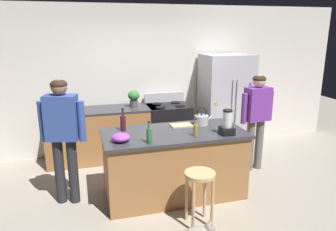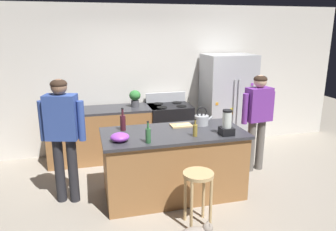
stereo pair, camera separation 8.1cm
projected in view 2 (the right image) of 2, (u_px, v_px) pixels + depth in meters
name	position (u px, v px, depth m)	size (l,w,h in m)	color
ground_plane	(173.00, 194.00, 4.58)	(14.00, 14.00, 0.00)	#9E9384
back_wall	(146.00, 79.00, 6.05)	(8.00, 0.10, 2.70)	silver
kitchen_island	(173.00, 163.00, 4.46)	(1.93, 0.92, 0.93)	#9E6B3D
back_counter_run	(107.00, 134.00, 5.71)	(2.00, 0.64, 0.93)	#9E6B3D
refrigerator	(227.00, 103.00, 6.11)	(0.90, 0.73, 1.82)	#B7BABF
stove_range	(169.00, 129.00, 5.97)	(0.76, 0.65, 1.11)	black
person_by_island_left	(63.00, 130.00, 4.14)	(0.59, 0.32, 1.68)	#26262B
person_by_sink_right	(258.00, 114.00, 5.13)	(0.60, 0.27, 1.58)	#66605B
bar_stool	(198.00, 185.00, 3.74)	(0.36, 0.36, 0.67)	tan
potted_plant	(135.00, 97.00, 5.67)	(0.20, 0.20, 0.30)	#4C4C51
blender_appliance	(227.00, 124.00, 4.18)	(0.17, 0.17, 0.34)	black
bottle_olive_oil	(148.00, 135.00, 3.90)	(0.07, 0.07, 0.28)	#2D6638
bottle_vinegar	(195.00, 130.00, 4.14)	(0.06, 0.06, 0.24)	olive
bottle_wine	(123.00, 122.00, 4.37)	(0.08, 0.08, 0.32)	#471923
mixing_bowl	(120.00, 137.00, 3.97)	(0.24, 0.24, 0.11)	purple
tea_kettle	(202.00, 120.00, 4.63)	(0.28, 0.20, 0.27)	#B7BABF
cutting_board	(181.00, 125.00, 4.59)	(0.30, 0.20, 0.02)	tan
chef_knife	(183.00, 124.00, 4.59)	(0.22, 0.03, 0.01)	#B7BABF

